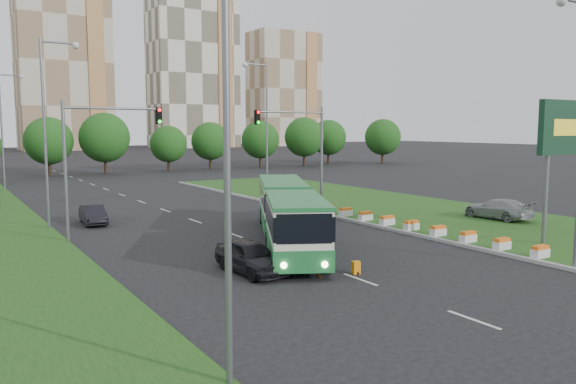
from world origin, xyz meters
TOP-DOWN VIEW (x-y plane):
  - ground at (0.00, 0.00)m, footprint 360.00×360.00m
  - grass_median at (13.00, 8.00)m, footprint 14.00×60.00m
  - median_kerb at (6.05, 8.00)m, footprint 0.30×60.00m
  - lane_markings at (-3.00, 20.00)m, footprint 0.20×100.00m
  - flower_planters at (6.70, 0.80)m, footprint 1.10×18.10m
  - billboard at (12.25, -6.00)m, footprint 6.00×0.37m
  - traffic_mast_median at (4.78, 10.00)m, footprint 5.76×0.32m
  - traffic_mast_left at (-10.38, 9.00)m, footprint 5.76×0.32m
  - street_lamps at (-3.00, 10.00)m, footprint 36.00×60.00m
  - tree_line at (10.00, 55.00)m, footprint 120.00×8.00m
  - apartment_tower_ceast at (15.00, 150.00)m, footprint 25.00×15.00m
  - apartment_tower_east at (55.00, 150.00)m, footprint 27.00×15.00m
  - midrise_east at (90.00, 150.00)m, footprint 24.00×14.00m
  - articulated_bus at (-1.81, 2.41)m, footprint 2.62×16.81m
  - car_left_near at (-6.43, -2.48)m, footprint 1.93×4.43m
  - car_left_far at (-9.33, 14.48)m, footprint 1.67×4.04m
  - car_median at (14.91, 0.73)m, footprint 2.16×4.97m
  - pedestrian at (-4.25, -4.68)m, footprint 0.52×0.65m
  - shopping_trolley at (-2.56, -5.16)m, footprint 0.33×0.35m

SIDE VIEW (x-z plane):
  - ground at x=0.00m, z-range 0.00..0.00m
  - lane_markings at x=-3.00m, z-range -0.01..0.01m
  - grass_median at x=13.00m, z-range 0.00..0.15m
  - median_kerb at x=6.05m, z-range 0.00..0.18m
  - shopping_trolley at x=-2.56m, z-range 0.00..0.57m
  - flower_planters at x=6.70m, z-range 0.15..0.75m
  - car_left_far at x=-9.33m, z-range 0.00..1.30m
  - car_left_near at x=-6.43m, z-range 0.00..1.49m
  - pedestrian at x=-4.25m, z-range 0.00..1.55m
  - car_median at x=14.91m, z-range 0.15..1.57m
  - articulated_bus at x=-1.81m, z-range 0.31..3.08m
  - tree_line at x=10.00m, z-range 0.00..9.00m
  - traffic_mast_median at x=4.78m, z-range 1.35..9.35m
  - traffic_mast_left at x=-10.38m, z-range 1.35..9.35m
  - street_lamps at x=-3.00m, z-range 0.00..12.00m
  - billboard at x=12.25m, z-range 2.16..10.16m
  - midrise_east at x=90.00m, z-range 0.00..40.00m
  - apartment_tower_east at x=55.00m, z-range 0.00..47.00m
  - apartment_tower_ceast at x=15.00m, z-range 0.00..50.00m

